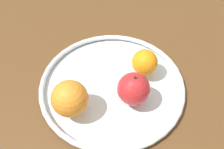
{
  "coord_description": "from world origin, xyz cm",
  "views": [
    {
      "loc": [
        -22.88,
        -27.94,
        48.21
      ],
      "look_at": [
        0.0,
        0.0,
        4.8
      ],
      "focal_mm": 40.76,
      "sensor_mm": 36.0,
      "label": 1
    }
  ],
  "objects_px": {
    "orange_front_left": "(70,99)",
    "fruit_bowl": "(112,85)",
    "orange_front_right": "(145,62)",
    "apple": "(134,89)"
  },
  "relations": [
    {
      "from": "fruit_bowl",
      "to": "orange_front_left",
      "type": "bearing_deg",
      "value": -179.09
    },
    {
      "from": "orange_front_left",
      "to": "orange_front_right",
      "type": "bearing_deg",
      "value": -5.29
    },
    {
      "from": "fruit_bowl",
      "to": "orange_front_left",
      "type": "distance_m",
      "value": 0.12
    },
    {
      "from": "orange_front_left",
      "to": "fruit_bowl",
      "type": "bearing_deg",
      "value": 0.91
    },
    {
      "from": "apple",
      "to": "orange_front_left",
      "type": "height_order",
      "value": "apple"
    },
    {
      "from": "orange_front_right",
      "to": "apple",
      "type": "bearing_deg",
      "value": -150.09
    },
    {
      "from": "orange_front_right",
      "to": "fruit_bowl",
      "type": "bearing_deg",
      "value": 166.57
    },
    {
      "from": "apple",
      "to": "orange_front_left",
      "type": "xyz_separation_m",
      "value": [
        -0.12,
        0.06,
        0.0
      ]
    },
    {
      "from": "apple",
      "to": "orange_front_left",
      "type": "bearing_deg",
      "value": 152.78
    },
    {
      "from": "fruit_bowl",
      "to": "orange_front_right",
      "type": "xyz_separation_m",
      "value": [
        0.08,
        -0.02,
        0.04
      ]
    }
  ]
}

